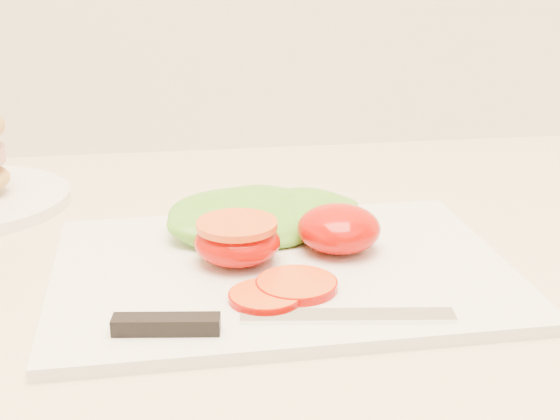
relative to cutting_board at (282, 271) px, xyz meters
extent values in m
cube|color=silver|center=(0.00, 0.00, 0.00)|extent=(0.38, 0.28, 0.01)
ellipsoid|color=#BE0A00|center=(0.05, 0.03, 0.02)|extent=(0.07, 0.07, 0.04)
ellipsoid|color=#BE0A00|center=(-0.04, 0.01, 0.02)|extent=(0.07, 0.07, 0.04)
cylinder|color=red|center=(-0.04, 0.01, 0.04)|extent=(0.07, 0.07, 0.01)
cylinder|color=orange|center=(0.00, -0.05, 0.01)|extent=(0.06, 0.06, 0.01)
cylinder|color=orange|center=(-0.02, -0.06, 0.01)|extent=(0.05, 0.05, 0.01)
ellipsoid|color=#5CA92C|center=(-0.02, 0.08, 0.02)|extent=(0.18, 0.14, 0.03)
ellipsoid|color=#5CA92C|center=(0.03, 0.08, 0.02)|extent=(0.13, 0.10, 0.03)
cube|color=silver|center=(0.03, -0.10, 0.01)|extent=(0.15, 0.04, 0.00)
cube|color=black|center=(-0.10, -0.10, 0.01)|extent=(0.08, 0.03, 0.01)
camera|label=1|loc=(-0.09, -0.58, 0.27)|focal=50.00mm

